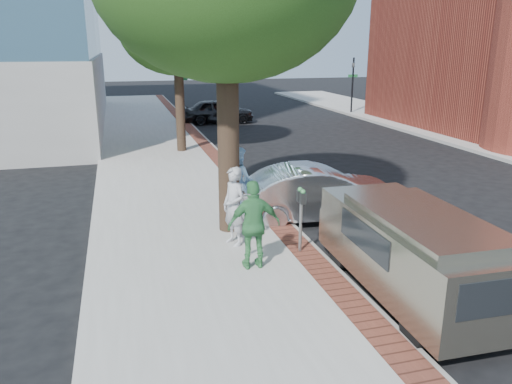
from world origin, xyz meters
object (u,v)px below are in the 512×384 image
object	(u,v)px
parking_meter	(301,207)
person_officer	(238,180)
sedan_silver	(318,193)
bg_car	(218,111)
van	(408,247)
person_gray	(234,206)
person_green	(254,225)

from	to	relation	value
parking_meter	person_officer	size ratio (longest dim) A/B	0.79
sedan_silver	bg_car	xyz separation A→B (m)	(0.84, 18.04, -0.01)
person_officer	van	world-z (taller)	person_officer
person_officer	sedan_silver	world-z (taller)	person_officer
person_gray	bg_car	bearing A→B (deg)	147.18
parking_meter	person_green	size ratio (longest dim) A/B	0.79
bg_car	person_officer	bearing A→B (deg)	173.31
sedan_silver	bg_car	world-z (taller)	sedan_silver
parking_meter	person_green	bearing A→B (deg)	-156.78
van	person_officer	bearing A→B (deg)	113.26
parking_meter	bg_car	world-z (taller)	parking_meter
person_gray	person_green	world-z (taller)	person_green
person_officer	sedan_silver	xyz separation A→B (m)	(2.08, -0.66, -0.34)
person_gray	person_officer	xyz separation A→B (m)	(0.62, 2.15, 0.02)
person_green	parking_meter	bearing A→B (deg)	-155.41
parking_meter	person_green	xyz separation A→B (m)	(-1.21, -0.52, -0.12)
parking_meter	van	xyz separation A→B (m)	(1.35, -2.13, -0.25)
parking_meter	bg_car	bearing A→B (deg)	83.80
person_gray	person_officer	distance (m)	2.23
person_gray	bg_car	world-z (taller)	person_gray
bg_car	van	xyz separation A→B (m)	(-0.87, -22.47, 0.22)
person_officer	person_green	bearing A→B (deg)	154.13
sedan_silver	bg_car	distance (m)	18.06
parking_meter	van	world-z (taller)	van
person_green	sedan_silver	world-z (taller)	person_green
bg_car	sedan_silver	bearing A→B (deg)	-179.83
person_green	bg_car	bearing A→B (deg)	-97.95
sedan_silver	person_officer	bearing A→B (deg)	77.04
sedan_silver	parking_meter	bearing A→B (deg)	153.95
person_gray	person_green	bearing A→B (deg)	-17.83
person_gray	bg_car	distance (m)	19.84
sedan_silver	van	world-z (taller)	van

